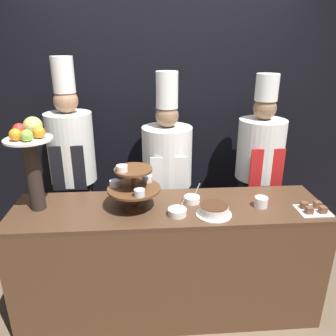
% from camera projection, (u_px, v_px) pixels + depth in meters
% --- Properties ---
extents(ground_plane, '(14.00, 14.00, 0.00)m').
position_uv_depth(ground_plane, '(172.00, 336.00, 2.35)').
color(ground_plane, brown).
extents(wall_back, '(10.00, 0.06, 2.80)m').
position_uv_depth(wall_back, '(161.00, 109.00, 3.02)').
color(wall_back, black).
rests_on(wall_back, ground_plane).
extents(buffet_counter, '(2.19, 0.57, 0.90)m').
position_uv_depth(buffet_counter, '(169.00, 260.00, 2.45)').
color(buffet_counter, brown).
rests_on(buffet_counter, ground_plane).
extents(tiered_stand, '(0.36, 0.36, 0.33)m').
position_uv_depth(tiered_stand, '(133.00, 185.00, 2.21)').
color(tiered_stand, brown).
rests_on(tiered_stand, buffet_counter).
extents(fruit_pedestal, '(0.31, 0.31, 0.63)m').
position_uv_depth(fruit_pedestal, '(31.00, 153.00, 2.13)').
color(fruit_pedestal, '#2D231E').
rests_on(fruit_pedestal, buffet_counter).
extents(cake_round, '(0.24, 0.24, 0.07)m').
position_uv_depth(cake_round, '(214.00, 210.00, 2.17)').
color(cake_round, white).
rests_on(cake_round, buffet_counter).
extents(cup_white, '(0.09, 0.09, 0.07)m').
position_uv_depth(cup_white, '(261.00, 202.00, 2.28)').
color(cup_white, white).
rests_on(cup_white, buffet_counter).
extents(cake_square_tray, '(0.21, 0.18, 0.05)m').
position_uv_depth(cake_square_tray, '(313.00, 209.00, 2.22)').
color(cake_square_tray, white).
rests_on(cake_square_tray, buffet_counter).
extents(serving_bowl_near, '(0.12, 0.12, 0.15)m').
position_uv_depth(serving_bowl_near, '(177.00, 212.00, 2.17)').
color(serving_bowl_near, white).
rests_on(serving_bowl_near, buffet_counter).
extents(serving_bowl_far, '(0.11, 0.11, 0.15)m').
position_uv_depth(serving_bowl_far, '(192.00, 199.00, 2.34)').
color(serving_bowl_far, white).
rests_on(serving_bowl_far, buffet_counter).
extents(chef_left, '(0.38, 0.38, 1.88)m').
position_uv_depth(chef_left, '(73.00, 165.00, 2.74)').
color(chef_left, '#28282D').
rests_on(chef_left, ground_plane).
extents(chef_center_left, '(0.42, 0.42, 1.77)m').
position_uv_depth(chef_center_left, '(167.00, 172.00, 2.83)').
color(chef_center_left, black).
rests_on(chef_center_left, ground_plane).
extents(chef_center_right, '(0.40, 0.40, 1.74)m').
position_uv_depth(chef_center_right, '(259.00, 167.00, 2.87)').
color(chef_center_right, black).
rests_on(chef_center_right, ground_plane).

